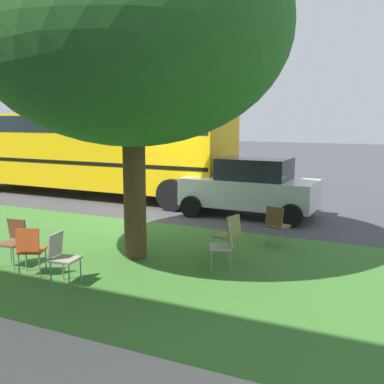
{
  "coord_description": "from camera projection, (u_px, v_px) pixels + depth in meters",
  "views": [
    {
      "loc": [
        -6.21,
        10.5,
        2.77
      ],
      "look_at": [
        -1.9,
        1.42,
        1.12
      ],
      "focal_mm": 42.89,
      "sensor_mm": 36.0,
      "label": 1
    }
  ],
  "objects": [
    {
      "name": "street_tree",
      "position": [
        131.0,
        27.0,
        8.47
      ],
      "size": [
        5.98,
        5.98,
        6.63
      ],
      "color": "brown",
      "rests_on": "ground"
    },
    {
      "name": "chair_0",
      "position": [
        277.0,
        223.0,
        9.86
      ],
      "size": [
        0.5,
        0.51,
        0.88
      ],
      "color": "brown",
      "rests_on": "ground"
    },
    {
      "name": "chair_3",
      "position": [
        14.0,
        239.0,
        8.59
      ],
      "size": [
        0.46,
        0.46,
        0.88
      ],
      "color": "brown",
      "rests_on": "ground"
    },
    {
      "name": "chair_5",
      "position": [
        61.0,
        254.0,
        7.6
      ],
      "size": [
        0.48,
        0.48,
        0.88
      ],
      "color": "#ADA393",
      "rests_on": "ground"
    },
    {
      "name": "parked_car",
      "position": [
        251.0,
        187.0,
        12.86
      ],
      "size": [
        3.7,
        1.92,
        1.65
      ],
      "color": "silver",
      "rests_on": "ground"
    },
    {
      "name": "chair_4",
      "position": [
        30.0,
        247.0,
        8.01
      ],
      "size": [
        0.55,
        0.56,
        0.88
      ],
      "color": "#C64C1E",
      "rests_on": "ground"
    },
    {
      "name": "chair_2",
      "position": [
        229.0,
        233.0,
        9.01
      ],
      "size": [
        0.52,
        0.51,
        0.88
      ],
      "color": "olive",
      "rests_on": "ground"
    },
    {
      "name": "school_bus",
      "position": [
        89.0,
        146.0,
        16.23
      ],
      "size": [
        10.4,
        2.8,
        2.88
      ],
      "color": "yellow",
      "rests_on": "ground"
    },
    {
      "name": "chair_1",
      "position": [
        225.0,
        243.0,
        8.31
      ],
      "size": [
        0.55,
        0.54,
        0.88
      ],
      "color": "#ADA393",
      "rests_on": "ground"
    },
    {
      "name": "ground",
      "position": [
        152.0,
        220.0,
        12.44
      ],
      "size": [
        80.0,
        80.0,
        0.0
      ],
      "primitive_type": "plane",
      "color": "#424247"
    },
    {
      "name": "grass_verge",
      "position": [
        74.0,
        251.0,
        9.59
      ],
      "size": [
        48.0,
        6.0,
        0.01
      ],
      "primitive_type": "cube",
      "color": "#3D752D",
      "rests_on": "ground"
    }
  ]
}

